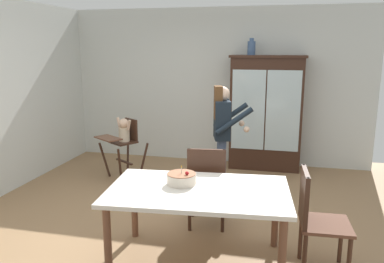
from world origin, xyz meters
name	(u,v)px	position (x,y,z in m)	size (l,w,h in m)	color
ground_plane	(178,222)	(0.00, 0.00, 0.00)	(6.24, 6.24, 0.00)	#93704C
wall_back	(216,87)	(0.00, 2.63, 1.35)	(5.32, 0.06, 2.70)	silver
china_cabinet	(266,113)	(0.89, 2.37, 0.96)	(1.23, 0.48, 1.91)	#382116
ceramic_vase	(251,48)	(0.61, 2.37, 2.02)	(0.13, 0.13, 0.27)	#3D567F
high_chair_with_toddler	(124,137)	(-1.25, 1.37, 0.65)	(0.80, 0.84, 0.95)	#382116
adult_person	(222,128)	(0.37, 0.94, 0.97)	(0.59, 0.58, 1.53)	#3D4C6B
dining_table	(198,197)	(0.42, -0.78, 0.66)	(1.76, 1.13, 0.74)	silver
birthday_cake	(182,179)	(0.23, -0.69, 0.79)	(0.28, 0.28, 0.19)	beige
dining_chair_far_side	(207,182)	(0.36, -0.07, 0.56)	(0.50, 0.50, 0.96)	#382116
dining_chair_right_end	(314,214)	(1.47, -0.68, 0.56)	(0.46, 0.46, 0.96)	#382116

